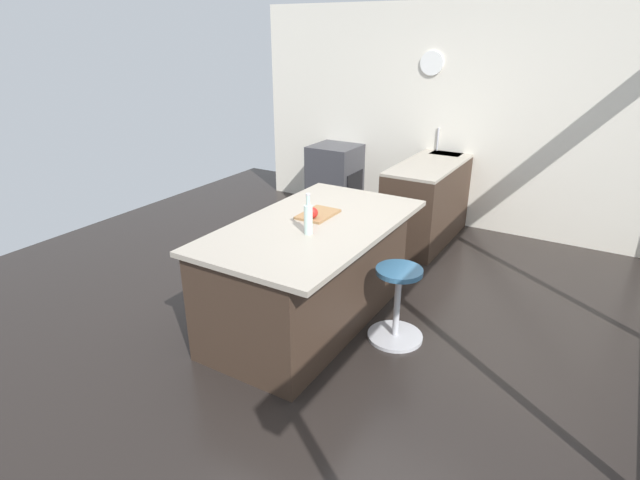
{
  "coord_description": "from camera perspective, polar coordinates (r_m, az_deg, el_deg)",
  "views": [
    {
      "loc": [
        3.24,
        1.87,
        2.28
      ],
      "look_at": [
        0.11,
        -0.01,
        0.75
      ],
      "focal_mm": 28.2,
      "sensor_mm": 36.0,
      "label": 1
    }
  ],
  "objects": [
    {
      "name": "ground_plane",
      "position": [
        4.38,
        0.91,
        -8.69
      ],
      "size": [
        7.42,
        7.42,
        0.0
      ],
      "primitive_type": "plane",
      "color": "black"
    },
    {
      "name": "interior_partition_left",
      "position": [
        6.45,
        14.22,
        13.3
      ],
      "size": [
        0.15,
        5.1,
        2.61
      ],
      "color": "silver",
      "rests_on": "ground_plane"
    },
    {
      "name": "sink_cabinet",
      "position": [
        6.29,
        13.26,
        5.25
      ],
      "size": [
        2.18,
        0.6,
        1.19
      ],
      "color": "#38281E",
      "rests_on": "ground_plane"
    },
    {
      "name": "oven_range",
      "position": [
        6.84,
        1.72,
        7.05
      ],
      "size": [
        0.6,
        0.61,
        0.88
      ],
      "color": "#38383D",
      "rests_on": "ground_plane"
    },
    {
      "name": "kitchen_island",
      "position": [
        4.13,
        -1.16,
        -3.64
      ],
      "size": [
        1.97,
        1.11,
        0.89
      ],
      "color": "#38281E",
      "rests_on": "ground_plane"
    },
    {
      "name": "stool_by_window",
      "position": [
        4.01,
        8.74,
        -7.43
      ],
      "size": [
        0.44,
        0.44,
        0.62
      ],
      "color": "#B7B7BC",
      "rests_on": "ground_plane"
    },
    {
      "name": "cutting_board",
      "position": [
        4.1,
        -0.24,
        2.95
      ],
      "size": [
        0.36,
        0.24,
        0.02
      ],
      "primitive_type": "cube",
      "color": "olive",
      "rests_on": "kitchen_island"
    },
    {
      "name": "apple_red",
      "position": [
        3.97,
        -0.87,
        3.12
      ],
      "size": [
        0.09,
        0.09,
        0.09
      ],
      "primitive_type": "sphere",
      "color": "red",
      "rests_on": "cutting_board"
    },
    {
      "name": "water_bottle",
      "position": [
        3.68,
        -1.34,
        2.49
      ],
      "size": [
        0.06,
        0.06,
        0.31
      ],
      "color": "silver",
      "rests_on": "kitchen_island"
    }
  ]
}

